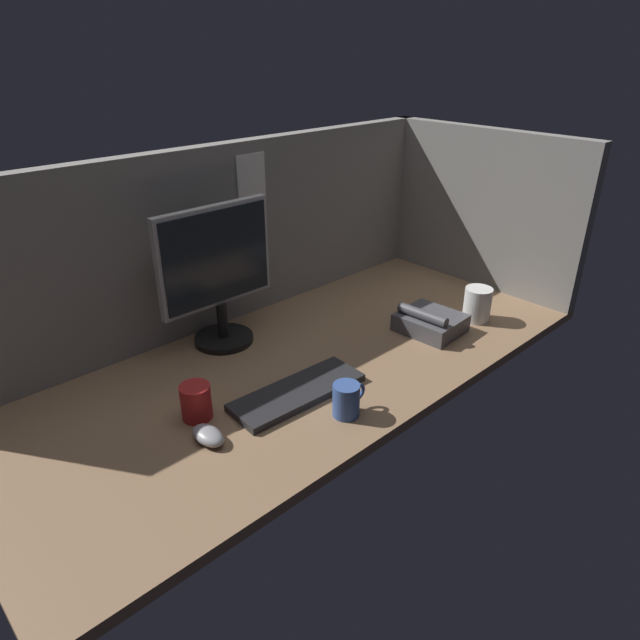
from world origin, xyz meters
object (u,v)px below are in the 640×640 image
object	(u,v)px
mug_ceramic_white	(477,304)
mouse	(208,435)
mug_red_plastic	(196,402)
monitor	(217,271)
desk_phone	(430,322)
mug_ceramic_blue	(347,400)
keyboard	(298,392)

from	to	relation	value
mug_ceramic_white	mouse	bearing A→B (deg)	175.82
mug_red_plastic	monitor	bearing A→B (deg)	46.40
mouse	desk_phone	world-z (taller)	desk_phone
mouse	mug_ceramic_blue	distance (cm)	34.42
keyboard	mug_red_plastic	bearing A→B (deg)	160.44
mug_red_plastic	mug_ceramic_white	size ratio (longest dim) A/B	0.81
monitor	mug_ceramic_blue	size ratio (longest dim) A/B	4.25
monitor	mouse	xyz separation A→B (cm)	(-30.37, -38.36, -21.42)
mouse	monitor	bearing A→B (deg)	49.25
keyboard	mouse	distance (cm)	27.57
keyboard	mug_ceramic_blue	bearing A→B (deg)	-73.81
monitor	keyboard	distance (cm)	44.46
keyboard	mug_ceramic_white	distance (cm)	73.08
monitor	mug_red_plastic	bearing A→B (deg)	-133.60
monitor	mug_ceramic_white	world-z (taller)	monitor
mouse	mug_ceramic_white	size ratio (longest dim) A/B	0.85
mouse	desk_phone	size ratio (longest dim) A/B	0.48
monitor	mouse	bearing A→B (deg)	-128.37
mug_ceramic_white	desk_phone	xyz separation A→B (cm)	(-17.90, 5.69, -2.43)
mug_red_plastic	desk_phone	distance (cm)	79.81
keyboard	mug_ceramic_blue	world-z (taller)	mug_ceramic_blue
monitor	desk_phone	distance (cm)	68.46
keyboard	mug_ceramic_white	size ratio (longest dim) A/B	3.29
monitor	desk_phone	size ratio (longest dim) A/B	2.12
mug_ceramic_white	desk_phone	distance (cm)	18.94
keyboard	mug_ceramic_white	world-z (taller)	mug_ceramic_white
monitor	mouse	size ratio (longest dim) A/B	4.43
mug_ceramic_blue	monitor	bearing A→B (deg)	90.70
mug_ceramic_white	desk_phone	size ratio (longest dim) A/B	0.56
monitor	mug_ceramic_blue	bearing A→B (deg)	-89.30
mug_ceramic_white	mug_ceramic_blue	bearing A→B (deg)	-173.92
keyboard	desk_phone	size ratio (longest dim) A/B	1.84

